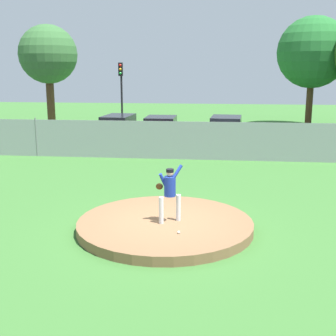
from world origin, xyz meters
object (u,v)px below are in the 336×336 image
traffic_light_near (121,85)px  parked_car_burgundy (161,131)px  parked_car_champagne (119,130)px  traffic_cone_orange (188,134)px  pitcher_youth (170,190)px  baseball (179,232)px  parked_car_white (226,132)px

traffic_light_near → parked_car_burgundy: bearing=-52.5°
parked_car_champagne → parked_car_burgundy: bearing=4.5°
parked_car_champagne → traffic_cone_orange: size_ratio=8.82×
parked_car_burgundy → parked_car_champagne: 2.57m
pitcher_youth → traffic_light_near: traffic_light_near is taller
baseball → traffic_cone_orange: 17.83m
parked_car_burgundy → traffic_cone_orange: 2.75m
pitcher_youth → traffic_light_near: size_ratio=0.34×
parked_car_burgundy → baseball: bearing=-81.1°
traffic_cone_orange → traffic_light_near: size_ratio=0.11×
pitcher_youth → parked_car_white: size_ratio=0.37×
baseball → parked_car_burgundy: parked_car_burgundy is taller
pitcher_youth → traffic_cone_orange: bearing=92.0°
parked_car_burgundy → pitcher_youth: bearing=-81.8°
parked_car_white → traffic_light_near: bearing=146.6°
parked_car_burgundy → parked_car_white: bearing=-6.3°
parked_car_white → pitcher_youth: bearing=-97.1°
parked_car_white → traffic_cone_orange: parked_car_white is taller
parked_car_burgundy → parked_car_champagne: bearing=-175.5°
traffic_cone_orange → traffic_light_near: bearing=156.6°
baseball → parked_car_burgundy: bearing=98.9°
parked_car_champagne → traffic_light_near: traffic_light_near is taller
traffic_light_near → parked_car_white: bearing=-33.4°
baseball → parked_car_champagne: parked_car_champagne is taller
parked_car_champagne → traffic_cone_orange: bearing=30.9°
parked_car_burgundy → traffic_cone_orange: parked_car_burgundy is taller
parked_car_champagne → traffic_cone_orange: 4.78m
pitcher_youth → parked_car_champagne: (-4.68, 14.48, -0.39)m
baseball → parked_car_white: 15.22m
pitcher_youth → traffic_cone_orange: 16.96m
traffic_light_near → pitcher_youth: bearing=-74.0°
traffic_light_near → traffic_cone_orange: bearing=-23.4°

